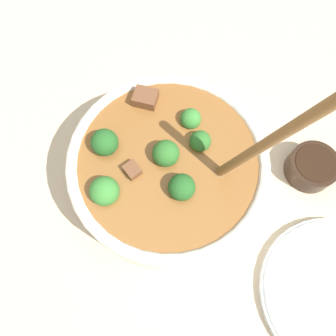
% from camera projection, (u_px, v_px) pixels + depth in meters
% --- Properties ---
extents(ground_plane, '(4.00, 4.00, 0.00)m').
position_uv_depth(ground_plane, '(168.00, 183.00, 0.53)').
color(ground_plane, '#C6B293').
extents(stew_bowl, '(0.28, 0.28, 0.30)m').
position_uv_depth(stew_bowl, '(168.00, 170.00, 0.48)').
color(stew_bowl, white).
rests_on(stew_bowl, ground_plane).
extents(condiment_bowl, '(0.08, 0.08, 0.04)m').
position_uv_depth(condiment_bowl, '(312.00, 167.00, 0.52)').
color(condiment_bowl, black).
rests_on(condiment_bowl, ground_plane).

